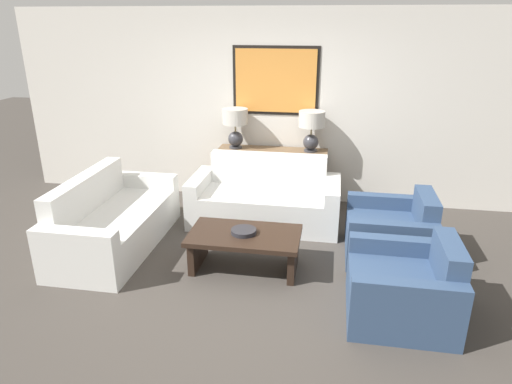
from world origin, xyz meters
name	(u,v)px	position (x,y,z in m)	size (l,w,h in m)	color
ground_plane	(244,278)	(0.00, 0.00, 0.00)	(20.00, 20.00, 0.00)	#3D3833
back_wall	(276,107)	(0.00, 2.36, 1.33)	(7.51, 0.12, 2.65)	beige
console_table	(272,177)	(0.00, 2.09, 0.40)	(1.52, 0.39, 0.79)	brown
table_lamp_left	(235,123)	(-0.52, 2.09, 1.15)	(0.35, 0.35, 0.55)	#333338
table_lamp_right	(311,126)	(0.52, 2.09, 1.15)	(0.35, 0.35, 0.55)	#333338
couch_by_back_wall	(265,201)	(0.00, 1.43, 0.29)	(1.88, 0.86, 0.84)	silver
couch_by_side	(113,223)	(-1.62, 0.46, 0.29)	(0.86, 1.88, 0.84)	silver
coffee_table	(245,243)	(-0.03, 0.20, 0.30)	(1.15, 0.66, 0.41)	black
decorative_bowl	(244,231)	(-0.04, 0.21, 0.43)	(0.26, 0.26, 0.04)	#232328
armchair_near_back_wall	(391,234)	(1.52, 0.76, 0.27)	(0.90, 0.92, 0.75)	navy
armchair_near_camera	(404,289)	(1.52, -0.36, 0.27)	(0.90, 0.92, 0.75)	navy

